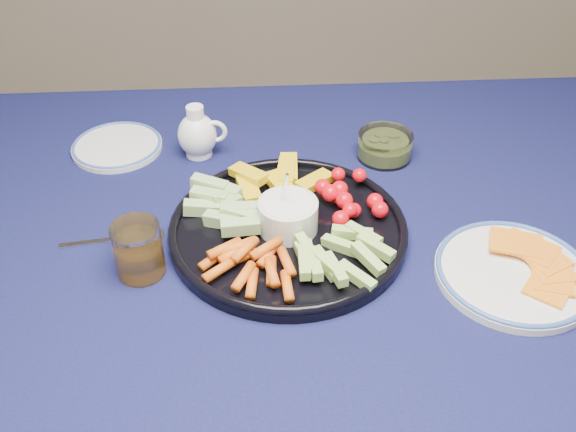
{
  "coord_description": "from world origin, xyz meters",
  "views": [
    {
      "loc": [
        -0.07,
        -0.77,
        1.41
      ],
      "look_at": [
        -0.02,
        0.01,
        0.79
      ],
      "focal_mm": 40.0,
      "sensor_mm": 36.0,
      "label": 1
    }
  ],
  "objects": [
    {
      "name": "pickle_bowl",
      "position": [
        0.17,
        0.23,
        0.77
      ],
      "size": [
        0.1,
        0.1,
        0.05
      ],
      "color": "white",
      "rests_on": "dining_table"
    },
    {
      "name": "fork_left",
      "position": [
        -0.29,
        0.02,
        0.75
      ],
      "size": [
        0.16,
        0.04,
        0.0
      ],
      "color": "silver",
      "rests_on": "dining_table"
    },
    {
      "name": "side_plate_extra",
      "position": [
        -0.33,
        0.29,
        0.75
      ],
      "size": [
        0.17,
        0.17,
        0.01
      ],
      "color": "silver",
      "rests_on": "dining_table"
    },
    {
      "name": "creamer_pitcher",
      "position": [
        -0.17,
        0.26,
        0.79
      ],
      "size": [
        0.09,
        0.07,
        0.1
      ],
      "color": "white",
      "rests_on": "dining_table"
    },
    {
      "name": "cheese_plate",
      "position": [
        0.31,
        -0.11,
        0.76
      ],
      "size": [
        0.23,
        0.23,
        0.03
      ],
      "color": "silver",
      "rests_on": "dining_table"
    },
    {
      "name": "juice_tumbler",
      "position": [
        -0.25,
        -0.06,
        0.78
      ],
      "size": [
        0.07,
        0.07,
        0.09
      ],
      "color": "white",
      "rests_on": "dining_table"
    },
    {
      "name": "dining_table",
      "position": [
        0.0,
        0.0,
        0.66
      ],
      "size": [
        1.67,
        1.07,
        0.75
      ],
      "color": "#502B1A",
      "rests_on": "ground"
    },
    {
      "name": "crudite_platter",
      "position": [
        -0.02,
        0.01,
        0.77
      ],
      "size": [
        0.38,
        0.38,
        0.12
      ],
      "color": "black",
      "rests_on": "dining_table"
    },
    {
      "name": "fork_right",
      "position": [
        0.34,
        -0.15,
        0.75
      ],
      "size": [
        0.16,
        0.07,
        0.0
      ],
      "color": "silver",
      "rests_on": "dining_table"
    }
  ]
}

